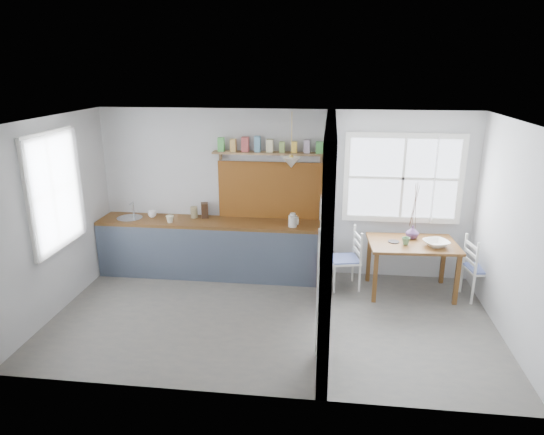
# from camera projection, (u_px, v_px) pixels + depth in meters

# --- Properties ---
(floor) EXTENTS (5.80, 3.20, 0.01)m
(floor) POSITION_uv_depth(u_px,v_px,m) (271.00, 318.00, 6.46)
(floor) COLOR #6B665A
(floor) RESTS_ON ground
(ceiling) EXTENTS (5.80, 3.20, 0.01)m
(ceiling) POSITION_uv_depth(u_px,v_px,m) (271.00, 120.00, 5.68)
(ceiling) COLOR #B8B8B8
(ceiling) RESTS_ON walls
(walls) EXTENTS (5.81, 3.21, 2.60)m
(walls) POSITION_uv_depth(u_px,v_px,m) (271.00, 225.00, 6.07)
(walls) COLOR #B8B8B8
(walls) RESTS_ON floor
(partition) EXTENTS (0.12, 3.20, 2.60)m
(partition) POSITION_uv_depth(u_px,v_px,m) (328.00, 215.00, 6.00)
(partition) COLOR #B8B8B8
(partition) RESTS_ON floor
(kitchen_window) EXTENTS (0.10, 1.16, 1.50)m
(kitchen_window) POSITION_uv_depth(u_px,v_px,m) (52.00, 192.00, 6.29)
(kitchen_window) COLOR white
(kitchen_window) RESTS_ON walls
(nook_window) EXTENTS (1.76, 0.10, 1.30)m
(nook_window) POSITION_uv_depth(u_px,v_px,m) (403.00, 178.00, 7.25)
(nook_window) COLOR white
(nook_window) RESTS_ON walls
(counter) EXTENTS (3.50, 0.60, 0.90)m
(counter) POSITION_uv_depth(u_px,v_px,m) (211.00, 247.00, 7.71)
(counter) COLOR brown
(counter) RESTS_ON floor
(sink) EXTENTS (0.40, 0.40, 0.02)m
(sink) POSITION_uv_depth(u_px,v_px,m) (130.00, 219.00, 7.70)
(sink) COLOR silver
(sink) RESTS_ON counter
(backsplash) EXTENTS (1.65, 0.03, 0.90)m
(backsplash) POSITION_uv_depth(u_px,v_px,m) (270.00, 190.00, 7.57)
(backsplash) COLOR brown
(backsplash) RESTS_ON walls
(shelf) EXTENTS (1.75, 0.20, 0.21)m
(shelf) POSITION_uv_depth(u_px,v_px,m) (270.00, 149.00, 7.29)
(shelf) COLOR olive
(shelf) RESTS_ON walls
(pendant_lamp) EXTENTS (0.26, 0.26, 0.16)m
(pendant_lamp) POSITION_uv_depth(u_px,v_px,m) (291.00, 163.00, 6.97)
(pendant_lamp) COLOR white
(pendant_lamp) RESTS_ON ceiling
(utensil_rail) EXTENTS (0.02, 0.50, 0.02)m
(utensil_rail) POSITION_uv_depth(u_px,v_px,m) (322.00, 197.00, 6.81)
(utensil_rail) COLOR silver
(utensil_rail) RESTS_ON partition
(dining_table) EXTENTS (1.29, 0.90, 0.78)m
(dining_table) POSITION_uv_depth(u_px,v_px,m) (411.00, 268.00, 7.09)
(dining_table) COLOR brown
(dining_table) RESTS_ON floor
(chair_left) EXTENTS (0.50, 0.50, 0.92)m
(chair_left) POSITION_uv_depth(u_px,v_px,m) (344.00, 259.00, 7.23)
(chair_left) COLOR white
(chair_left) RESTS_ON floor
(chair_right) EXTENTS (0.48, 0.48, 0.92)m
(chair_right) POSITION_uv_depth(u_px,v_px,m) (482.00, 268.00, 6.89)
(chair_right) COLOR white
(chair_right) RESTS_ON floor
(kettle) EXTENTS (0.21, 0.19, 0.21)m
(kettle) POSITION_uv_depth(u_px,v_px,m) (293.00, 220.00, 7.25)
(kettle) COLOR silver
(kettle) RESTS_ON counter
(mug_a) EXTENTS (0.13, 0.13, 0.11)m
(mug_a) POSITION_uv_depth(u_px,v_px,m) (170.00, 219.00, 7.45)
(mug_a) COLOR #E9E7C8
(mug_a) RESTS_ON counter
(mug_b) EXTENTS (0.14, 0.14, 0.11)m
(mug_b) POSITION_uv_depth(u_px,v_px,m) (152.00, 214.00, 7.72)
(mug_b) COLOR white
(mug_b) RESTS_ON counter
(knife_block) EXTENTS (0.14, 0.17, 0.24)m
(knife_block) POSITION_uv_depth(u_px,v_px,m) (205.00, 210.00, 7.69)
(knife_block) COLOR #3E2616
(knife_block) RESTS_ON counter
(jar) EXTENTS (0.13, 0.13, 0.18)m
(jar) POSITION_uv_depth(u_px,v_px,m) (194.00, 212.00, 7.69)
(jar) COLOR #998B5F
(jar) RESTS_ON counter
(towel_magenta) EXTENTS (0.02, 0.03, 0.58)m
(towel_magenta) POSITION_uv_depth(u_px,v_px,m) (318.00, 272.00, 7.23)
(towel_magenta) COLOR #AE1041
(towel_magenta) RESTS_ON counter
(towel_orange) EXTENTS (0.02, 0.03, 0.48)m
(towel_orange) POSITION_uv_depth(u_px,v_px,m) (318.00, 274.00, 7.21)
(towel_orange) COLOR orange
(towel_orange) RESTS_ON counter
(bowl) EXTENTS (0.44, 0.44, 0.08)m
(bowl) POSITION_uv_depth(u_px,v_px,m) (436.00, 243.00, 6.82)
(bowl) COLOR white
(bowl) RESTS_ON dining_table
(table_cup) EXTENTS (0.11, 0.11, 0.11)m
(table_cup) POSITION_uv_depth(u_px,v_px,m) (406.00, 241.00, 6.88)
(table_cup) COLOR #5A8959
(table_cup) RESTS_ON dining_table
(plate) EXTENTS (0.21, 0.21, 0.01)m
(plate) POSITION_uv_depth(u_px,v_px,m) (394.00, 242.00, 6.99)
(plate) COLOR black
(plate) RESTS_ON dining_table
(vase) EXTENTS (0.21, 0.21, 0.19)m
(vase) POSITION_uv_depth(u_px,v_px,m) (412.00, 232.00, 7.11)
(vase) COLOR #573763
(vase) RESTS_ON dining_table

